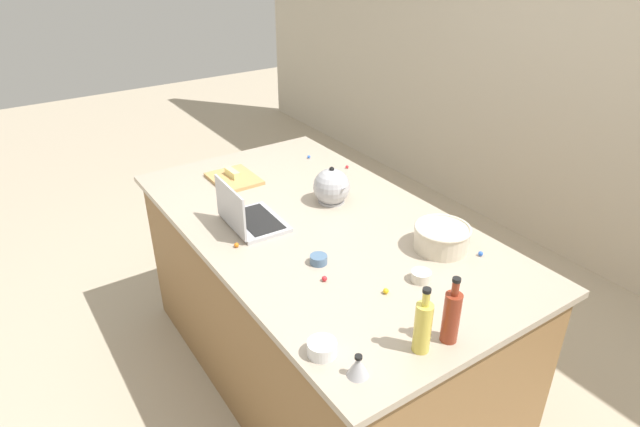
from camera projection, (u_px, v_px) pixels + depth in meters
name	position (u px, v px, depth m)	size (l,w,h in m)	color
ground_plane	(320.00, 369.00, 2.90)	(12.00, 12.00, 0.00)	#B7A88E
wall_back	(606.00, 72.00, 3.31)	(8.00, 0.10, 2.60)	beige
island_counter	(320.00, 302.00, 2.69)	(1.98, 1.10, 0.90)	olive
laptop	(247.00, 217.00, 2.43)	(0.32, 0.24, 0.22)	#B7B7BC
mixing_bowl_large	(442.00, 237.00, 2.26)	(0.24, 0.24, 0.10)	beige
bottle_oil	(423.00, 326.00, 1.70)	(0.06, 0.06, 0.24)	#DBC64C
bottle_soy	(451.00, 316.00, 1.74)	(0.06, 0.06, 0.25)	maroon
kettle	(332.00, 187.00, 2.62)	(0.21, 0.18, 0.20)	#ADADB2
cutting_board	(234.00, 179.00, 2.87)	(0.28, 0.22, 0.02)	tan
butter_stick_left	(232.00, 173.00, 2.87)	(0.11, 0.04, 0.04)	#F4E58C
ramekin_small	(322.00, 348.00, 1.72)	(0.10, 0.10, 0.05)	white
ramekin_medium	(421.00, 276.00, 2.07)	(0.08, 0.08, 0.04)	beige
ramekin_wide	(319.00, 259.00, 2.18)	(0.07, 0.07, 0.04)	slate
kitchen_timer	(358.00, 366.00, 1.63)	(0.07, 0.07, 0.08)	#B2B2B7
candy_0	(317.00, 343.00, 1.76)	(0.02, 0.02, 0.02)	#CC3399
candy_1	(481.00, 254.00, 2.23)	(0.02, 0.02, 0.02)	blue
candy_2	(324.00, 279.00, 2.07)	(0.02, 0.02, 0.02)	red
candy_3	(347.00, 167.00, 3.01)	(0.02, 0.02, 0.02)	red
candy_4	(309.00, 157.00, 3.14)	(0.02, 0.02, 0.02)	blue
candy_5	(337.00, 192.00, 2.74)	(0.02, 0.02, 0.02)	green
candy_6	(386.00, 291.00, 2.00)	(0.02, 0.02, 0.02)	yellow
candy_7	(236.00, 245.00, 2.29)	(0.02, 0.02, 0.02)	orange
candy_8	(346.00, 178.00, 2.89)	(0.02, 0.02, 0.02)	red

